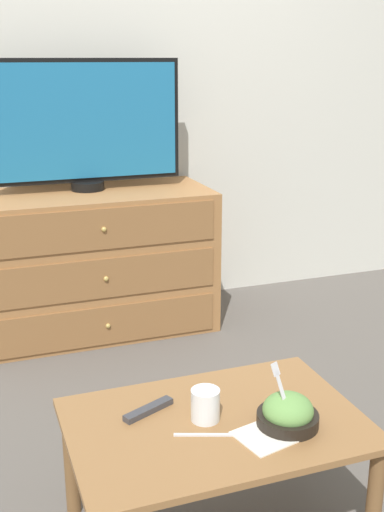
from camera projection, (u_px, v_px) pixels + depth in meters
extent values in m
plane|color=#56514C|center=(111.00, 304.00, 3.67)|extent=(12.00, 12.00, 0.00)
cube|color=silver|center=(100.00, 68.00, 3.31)|extent=(12.00, 0.05, 2.60)
cube|color=#9E6B3D|center=(94.00, 262.00, 3.25)|extent=(1.17, 0.54, 0.72)
cube|color=brown|center=(108.00, 325.00, 3.08)|extent=(1.08, 0.01, 0.19)
sphere|color=tan|center=(108.00, 326.00, 3.07)|extent=(0.02, 0.02, 0.02)
cube|color=brown|center=(106.00, 278.00, 3.01)|extent=(1.08, 0.01, 0.19)
sphere|color=tan|center=(106.00, 279.00, 3.00)|extent=(0.02, 0.02, 0.02)
cube|color=brown|center=(104.00, 229.00, 2.94)|extent=(1.08, 0.01, 0.19)
sphere|color=tan|center=(104.00, 229.00, 2.93)|extent=(0.02, 0.02, 0.02)
cylinder|color=black|center=(88.00, 186.00, 3.19)|extent=(0.16, 0.16, 0.04)
cube|color=black|center=(84.00, 121.00, 3.10)|extent=(0.95, 0.04, 0.59)
cube|color=#1E6B9E|center=(85.00, 122.00, 3.08)|extent=(0.91, 0.01, 0.55)
cube|color=olive|center=(216.00, 424.00, 1.79)|extent=(0.82, 0.55, 0.02)
cylinder|color=brown|center=(374.00, 505.00, 1.76)|extent=(0.04, 0.04, 0.36)
cylinder|color=brown|center=(71.00, 461.00, 1.94)|extent=(0.04, 0.04, 0.36)
cylinder|color=brown|center=(291.00, 416.00, 2.19)|extent=(0.04, 0.04, 0.36)
cylinder|color=black|center=(288.00, 419.00, 1.76)|extent=(0.17, 0.17, 0.04)
ellipsoid|color=#66994C|center=(288.00, 410.00, 1.76)|extent=(0.14, 0.14, 0.09)
cube|color=silver|center=(284.00, 398.00, 1.73)|extent=(0.04, 0.07, 0.15)
cube|color=silver|center=(275.00, 369.00, 1.73)|extent=(0.03, 0.03, 0.03)
cylinder|color=white|center=(205.00, 410.00, 1.79)|extent=(0.07, 0.07, 0.06)
cylinder|color=white|center=(205.00, 405.00, 1.78)|extent=(0.08, 0.08, 0.09)
cube|color=silver|center=(264.00, 437.00, 1.71)|extent=(0.17, 0.17, 0.00)
cube|color=silver|center=(210.00, 435.00, 1.72)|extent=(0.19, 0.08, 0.01)
cube|color=#38383D|center=(148.00, 410.00, 1.83)|extent=(0.16, 0.09, 0.02)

